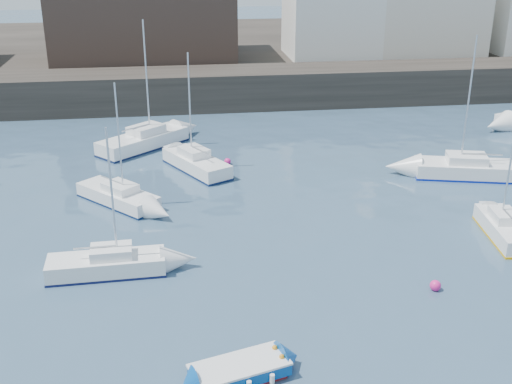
{
  "coord_description": "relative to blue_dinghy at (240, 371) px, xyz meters",
  "views": [
    {
      "loc": [
        -4.03,
        -17.46,
        13.66
      ],
      "look_at": [
        0.0,
        12.0,
        1.5
      ],
      "focal_mm": 45.0,
      "sensor_mm": 36.0,
      "label": 1
    }
  ],
  "objects": [
    {
      "name": "water",
      "position": [
        2.24,
        0.39,
        -0.34
      ],
      "size": [
        220.0,
        220.0,
        0.0
      ],
      "primitive_type": "plane",
      "color": "#2D4760",
      "rests_on": "ground"
    },
    {
      "name": "sailboat_d",
      "position": [
        15.71,
        16.7,
        0.16
      ],
      "size": [
        6.85,
        3.64,
        8.33
      ],
      "color": "white",
      "rests_on": "ground"
    },
    {
      "name": "quay_wall",
      "position": [
        2.24,
        35.39,
        1.16
      ],
      "size": [
        90.0,
        5.0,
        3.0
      ],
      "primitive_type": "cube",
      "color": "#28231E",
      "rests_on": "ground"
    },
    {
      "name": "sailboat_a",
      "position": [
        -4.82,
        7.71,
        0.12
      ],
      "size": [
        5.05,
        1.78,
        6.5
      ],
      "color": "white",
      "rests_on": "ground"
    },
    {
      "name": "warehouse",
      "position": [
        -3.76,
        43.39,
        6.28
      ],
      "size": [
        16.4,
        10.4,
        7.6
      ],
      "color": "#3D2D26",
      "rests_on": "land_strip"
    },
    {
      "name": "buoy_near",
      "position": [
        -5.29,
        8.59,
        -0.34
      ],
      "size": [
        0.42,
        0.42,
        0.42
      ],
      "primitive_type": "sphere",
      "color": "#F22187",
      "rests_on": "ground"
    },
    {
      "name": "buoy_mid",
      "position": [
        8.56,
        4.52,
        -0.34
      ],
      "size": [
        0.46,
        0.46,
        0.46
      ],
      "primitive_type": "sphere",
      "color": "#F22187",
      "rests_on": "ground"
    },
    {
      "name": "land_strip",
      "position": [
        2.24,
        53.39,
        1.06
      ],
      "size": [
        90.0,
        32.0,
        2.8
      ],
      "primitive_type": "cube",
      "color": "#28231E",
      "rests_on": "ground"
    },
    {
      "name": "blue_dinghy",
      "position": [
        0.0,
        0.0,
        0.0
      ],
      "size": [
        3.48,
        2.23,
        0.61
      ],
      "color": "maroon",
      "rests_on": "ground"
    },
    {
      "name": "sailboat_b",
      "position": [
        -4.83,
        15.45,
        0.09
      ],
      "size": [
        4.71,
        4.93,
        6.65
      ],
      "color": "white",
      "rests_on": "ground"
    },
    {
      "name": "sailboat_h",
      "position": [
        -3.72,
        24.85,
        0.21
      ],
      "size": [
        6.27,
        5.92,
        8.42
      ],
      "color": "white",
      "rests_on": "ground"
    },
    {
      "name": "bldg_east_d",
      "position": [
        13.24,
        41.89,
        7.02
      ],
      "size": [
        11.14,
        11.14,
        8.95
      ],
      "color": "white",
      "rests_on": "land_strip"
    },
    {
      "name": "buoy_far",
      "position": [
        1.58,
        20.84,
        -0.34
      ],
      "size": [
        0.43,
        0.43,
        0.43
      ],
      "primitive_type": "sphere",
      "color": "#F22187",
      "rests_on": "ground"
    },
    {
      "name": "sailboat_f",
      "position": [
        -0.41,
        20.02,
        0.16
      ],
      "size": [
        4.15,
        5.64,
        7.12
      ],
      "color": "white",
      "rests_on": "ground"
    },
    {
      "name": "sailboat_c",
      "position": [
        13.71,
        8.76,
        0.12
      ],
      "size": [
        1.99,
        4.67,
        5.97
      ],
      "color": "white",
      "rests_on": "ground"
    }
  ]
}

